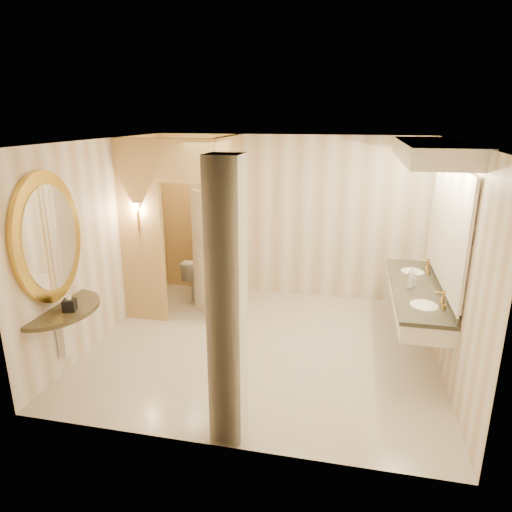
{
  "coord_description": "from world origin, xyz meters",
  "views": [
    {
      "loc": [
        1.07,
        -5.43,
        3.0
      ],
      "look_at": [
        -0.15,
        0.2,
        1.21
      ],
      "focal_mm": 32.0,
      "sensor_mm": 36.0,
      "label": 1
    }
  ],
  "objects": [
    {
      "name": "tissue_box",
      "position": [
        -2.0,
        -1.23,
        0.94
      ],
      "size": [
        0.17,
        0.17,
        0.14
      ],
      "primitive_type": "cube",
      "rotation": [
        0.0,
        0.0,
        0.31
      ],
      "color": "black",
      "rests_on": "console_shelf"
    },
    {
      "name": "toilet",
      "position": [
        -1.4,
        1.49,
        0.36
      ],
      "size": [
        0.46,
        0.73,
        0.72
      ],
      "primitive_type": "imported",
      "rotation": [
        0.0,
        0.0,
        3.07
      ],
      "color": "white",
      "rests_on": "floor"
    },
    {
      "name": "vanity",
      "position": [
        1.98,
        0.4,
        1.63
      ],
      "size": [
        0.75,
        2.46,
        2.09
      ],
      "color": "white",
      "rests_on": "floor"
    },
    {
      "name": "wall_sconce",
      "position": [
        -1.93,
        0.43,
        1.73
      ],
      "size": [
        0.14,
        0.14,
        0.42
      ],
      "color": "#B5863A",
      "rests_on": "toilet_closet"
    },
    {
      "name": "toilet_closet",
      "position": [
        -1.14,
        0.96,
        1.39
      ],
      "size": [
        1.5,
        1.55,
        2.7
      ],
      "color": "tan",
      "rests_on": "floor"
    },
    {
      "name": "wall_right",
      "position": [
        2.25,
        0.0,
        1.35
      ],
      "size": [
        0.02,
        4.0,
        2.7
      ],
      "primitive_type": "cube",
      "color": "#F0E2D0",
      "rests_on": "floor"
    },
    {
      "name": "wall_left",
      "position": [
        -2.25,
        0.0,
        1.35
      ],
      "size": [
        0.02,
        4.0,
        2.7
      ],
      "primitive_type": "cube",
      "color": "#F0E2D0",
      "rests_on": "floor"
    },
    {
      "name": "console_shelf",
      "position": [
        -2.21,
        -1.17,
        1.35
      ],
      "size": [
        1.14,
        1.14,
        2.02
      ],
      "color": "black",
      "rests_on": "floor"
    },
    {
      "name": "wall_back",
      "position": [
        0.0,
        2.0,
        1.35
      ],
      "size": [
        4.5,
        0.02,
        2.7
      ],
      "primitive_type": "cube",
      "color": "#F0E2D0",
      "rests_on": "floor"
    },
    {
      "name": "soap_bottle_b",
      "position": [
        1.91,
        0.8,
        0.94
      ],
      "size": [
        0.1,
        0.1,
        0.12
      ],
      "primitive_type": "imported",
      "rotation": [
        0.0,
        0.0,
        0.01
      ],
      "color": "silver",
      "rests_on": "vanity"
    },
    {
      "name": "ceiling",
      "position": [
        0.0,
        0.0,
        2.7
      ],
      "size": [
        4.5,
        4.5,
        0.0
      ],
      "primitive_type": "plane",
      "rotation": [
        3.14,
        0.0,
        0.0
      ],
      "color": "white",
      "rests_on": "wall_back"
    },
    {
      "name": "soap_bottle_a",
      "position": [
        1.89,
        0.45,
        0.95
      ],
      "size": [
        0.07,
        0.07,
        0.15
      ],
      "primitive_type": "imported",
      "rotation": [
        0.0,
        0.0,
        0.07
      ],
      "color": "beige",
      "rests_on": "vanity"
    },
    {
      "name": "wall_front",
      "position": [
        0.0,
        -2.0,
        1.35
      ],
      "size": [
        4.5,
        0.02,
        2.7
      ],
      "primitive_type": "cube",
      "color": "#F0E2D0",
      "rests_on": "floor"
    },
    {
      "name": "pillar",
      "position": [
        0.01,
        -1.8,
        1.35
      ],
      "size": [
        0.31,
        0.31,
        2.7
      ],
      "primitive_type": "cube",
      "color": "white",
      "rests_on": "floor"
    },
    {
      "name": "soap_bottle_c",
      "position": [
        1.85,
        0.32,
        0.98
      ],
      "size": [
        0.09,
        0.09,
        0.21
      ],
      "primitive_type": "imported",
      "rotation": [
        0.0,
        0.0,
        -0.12
      ],
      "color": "#C6B28C",
      "rests_on": "vanity"
    },
    {
      "name": "floor",
      "position": [
        0.0,
        0.0,
        0.0
      ],
      "size": [
        4.5,
        4.5,
        0.0
      ],
      "primitive_type": "plane",
      "color": "beige",
      "rests_on": "ground"
    }
  ]
}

